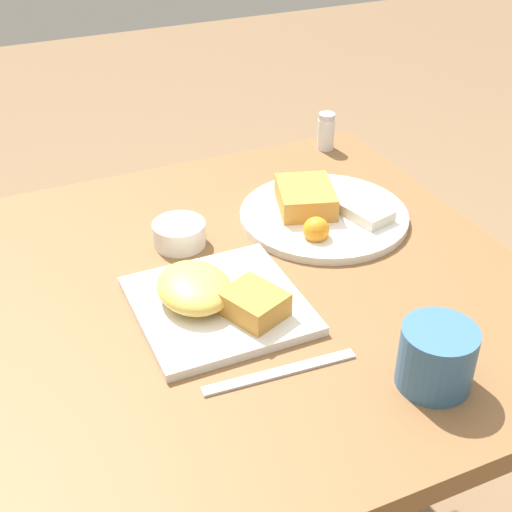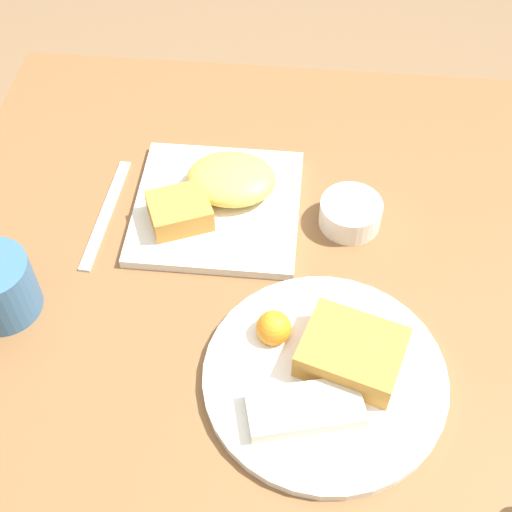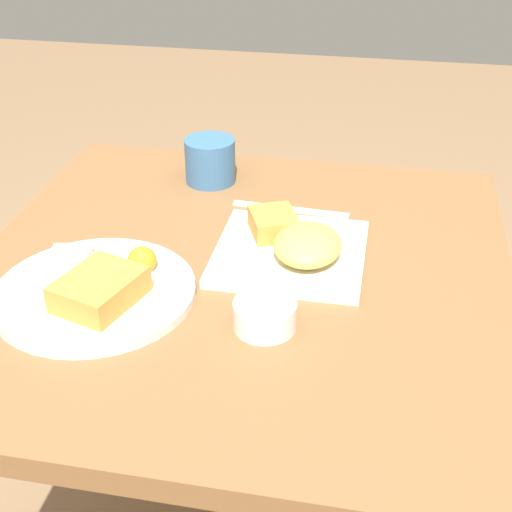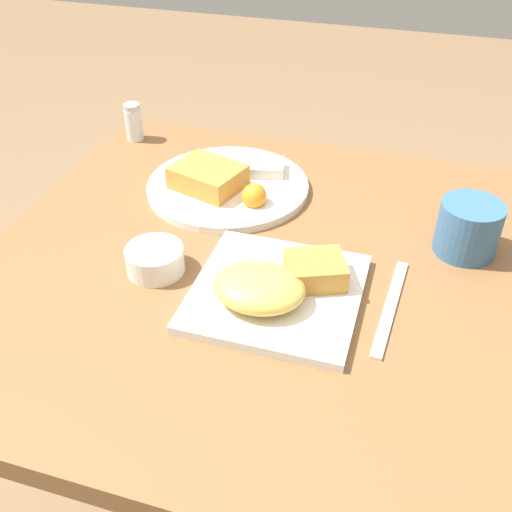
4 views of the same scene
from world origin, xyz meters
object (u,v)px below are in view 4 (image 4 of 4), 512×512
(plate_square_near, at_px, (275,288))
(sauce_ramekin, at_px, (155,259))
(butter_knife, at_px, (390,307))
(plate_oval_far, at_px, (226,183))
(coffee_mug, at_px, (468,228))
(salt_shaker, at_px, (134,124))

(plate_square_near, xyz_separation_m, sauce_ramekin, (-0.19, 0.01, -0.00))
(butter_knife, bearing_deg, plate_oval_far, 57.44)
(coffee_mug, bearing_deg, plate_square_near, -141.66)
(plate_square_near, bearing_deg, sauce_ramekin, 176.21)
(plate_oval_far, xyz_separation_m, salt_shaker, (-0.25, 0.15, 0.02))
(plate_oval_far, bearing_deg, sauce_ramekin, -95.41)
(coffee_mug, bearing_deg, sauce_ramekin, -157.06)
(plate_oval_far, height_order, sauce_ramekin, plate_oval_far)
(plate_oval_far, bearing_deg, salt_shaker, 150.12)
(plate_square_near, bearing_deg, salt_shaker, 135.53)
(plate_square_near, bearing_deg, coffee_mug, 38.34)
(sauce_ramekin, distance_m, coffee_mug, 0.48)
(plate_square_near, height_order, plate_oval_far, plate_square_near)
(plate_oval_far, distance_m, salt_shaker, 0.29)
(plate_oval_far, height_order, salt_shaker, salt_shaker)
(plate_square_near, height_order, salt_shaker, salt_shaker)
(sauce_ramekin, xyz_separation_m, salt_shaker, (-0.23, 0.40, 0.01))
(salt_shaker, height_order, butter_knife, salt_shaker)
(butter_knife, height_order, coffee_mug, coffee_mug)
(sauce_ramekin, xyz_separation_m, coffee_mug, (0.44, 0.19, 0.02))
(plate_square_near, xyz_separation_m, coffee_mug, (0.25, 0.20, 0.02))
(salt_shaker, bearing_deg, plate_oval_far, -29.88)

